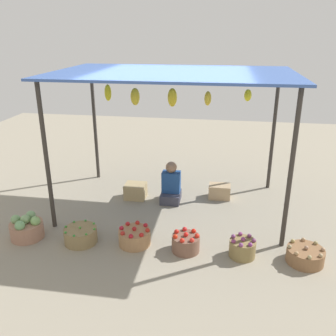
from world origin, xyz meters
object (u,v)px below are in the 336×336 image
object	(u,v)px
basket_cabbages	(27,228)
basket_green_chilies	(81,235)
basket_purple_onions	(242,248)
wooden_crate_stacked_rear	(219,191)
vendor_person	(171,186)
wooden_crate_near_vendor	(136,191)
basket_red_apples	(135,237)
basket_red_tomatoes	(186,243)
basket_potatoes	(305,255)

from	to	relation	value
basket_cabbages	basket_green_chilies	world-z (taller)	basket_cabbages
basket_purple_onions	wooden_crate_stacked_rear	world-z (taller)	basket_purple_onions
wooden_crate_stacked_rear	vendor_person	bearing A→B (deg)	-163.39
basket_green_chilies	wooden_crate_near_vendor	world-z (taller)	wooden_crate_near_vendor
basket_green_chilies	basket_red_apples	bearing A→B (deg)	5.41
basket_red_tomatoes	basket_potatoes	world-z (taller)	basket_red_tomatoes
basket_cabbages	basket_potatoes	size ratio (longest dim) A/B	0.98
vendor_person	basket_potatoes	bearing A→B (deg)	-37.52
basket_potatoes	wooden_crate_near_vendor	distance (m)	3.30
basket_green_chilies	wooden_crate_near_vendor	xyz separation A→B (m)	(0.45, 1.67, 0.03)
vendor_person	basket_red_tomatoes	distance (m)	1.71
basket_green_chilies	basket_red_tomatoes	distance (m)	1.62
basket_green_chilies	basket_red_tomatoes	world-z (taller)	basket_red_tomatoes
basket_purple_onions	basket_potatoes	distance (m)	0.87
basket_cabbages	basket_red_apples	world-z (taller)	basket_cabbages
vendor_person	basket_cabbages	size ratio (longest dim) A/B	1.54
basket_cabbages	basket_purple_onions	size ratio (longest dim) A/B	1.34
vendor_person	basket_green_chilies	xyz separation A→B (m)	(-1.15, -1.66, -0.18)
basket_red_tomatoes	wooden_crate_stacked_rear	size ratio (longest dim) A/B	1.00
basket_red_apples	wooden_crate_near_vendor	bearing A→B (deg)	103.28
vendor_person	wooden_crate_stacked_rear	xyz separation A→B (m)	(0.91, 0.27, -0.16)
vendor_person	basket_red_tomatoes	world-z (taller)	vendor_person
basket_potatoes	basket_green_chilies	bearing A→B (deg)	-179.93
basket_red_apples	basket_purple_onions	xyz separation A→B (m)	(1.61, -0.06, 0.01)
basket_cabbages	wooden_crate_stacked_rear	distance (m)	3.52
basket_potatoes	vendor_person	bearing A→B (deg)	142.48
basket_green_chilies	basket_red_apples	world-z (taller)	basket_red_apples
basket_purple_onions	basket_cabbages	bearing A→B (deg)	-179.74
basket_green_chilies	wooden_crate_near_vendor	bearing A→B (deg)	74.77
basket_red_tomatoes	basket_cabbages	bearing A→B (deg)	-179.44
basket_green_chilies	basket_red_apples	xyz separation A→B (m)	(0.83, 0.08, 0.01)
vendor_person	basket_purple_onions	size ratio (longest dim) A/B	2.06
basket_red_tomatoes	wooden_crate_near_vendor	bearing A→B (deg)	125.22
basket_red_apples	basket_purple_onions	size ratio (longest dim) A/B	1.28
wooden_crate_near_vendor	vendor_person	bearing A→B (deg)	-1.06
basket_potatoes	wooden_crate_near_vendor	xyz separation A→B (m)	(-2.85, 1.67, 0.04)
basket_red_apples	basket_potatoes	world-z (taller)	basket_red_apples
basket_red_apples	wooden_crate_near_vendor	distance (m)	1.63
basket_cabbages	wooden_crate_stacked_rear	xyz separation A→B (m)	(2.94, 1.93, -0.03)
vendor_person	basket_potatoes	distance (m)	2.72
basket_red_apples	basket_potatoes	distance (m)	2.47
basket_cabbages	basket_potatoes	world-z (taller)	basket_cabbages
basket_green_chilies	wooden_crate_near_vendor	size ratio (longest dim) A/B	1.26
basket_potatoes	wooden_crate_stacked_rear	xyz separation A→B (m)	(-1.24, 1.92, 0.03)
basket_red_apples	basket_potatoes	bearing A→B (deg)	-1.73
basket_cabbages	vendor_person	bearing A→B (deg)	39.20
basket_potatoes	wooden_crate_stacked_rear	size ratio (longest dim) A/B	1.26
basket_red_apples	basket_green_chilies	bearing A→B (deg)	-174.59
basket_red_apples	wooden_crate_stacked_rear	size ratio (longest dim) A/B	1.18
basket_potatoes	wooden_crate_near_vendor	size ratio (longest dim) A/B	1.30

